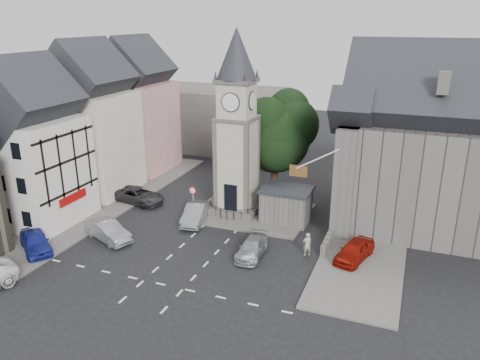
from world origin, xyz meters
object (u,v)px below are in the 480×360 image
at_px(pedestrian, 307,244).
at_px(car_west_blue, 35,242).
at_px(clock_tower, 237,125).
at_px(stone_shelter, 286,205).
at_px(car_east_red, 354,251).

bearing_deg(pedestrian, car_west_blue, -16.80).
height_order(clock_tower, stone_shelter, clock_tower).
distance_m(car_east_red, pedestrian, 3.47).
relative_size(clock_tower, stone_shelter, 3.78).
distance_m(stone_shelter, car_east_red, 8.28).
distance_m(clock_tower, stone_shelter, 8.15).
bearing_deg(clock_tower, pedestrian, -36.83).
relative_size(car_east_red, pedestrian, 2.38).
height_order(car_west_blue, car_east_red, car_west_blue).
relative_size(clock_tower, car_east_red, 3.72).
bearing_deg(clock_tower, car_east_red, -25.35).
bearing_deg(clock_tower, car_west_blue, -131.98).
xyz_separation_m(car_east_red, pedestrian, (-3.41, -0.59, 0.17)).
xyz_separation_m(car_west_blue, car_east_red, (22.91, 7.38, -0.04)).
relative_size(stone_shelter, pedestrian, 2.35).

